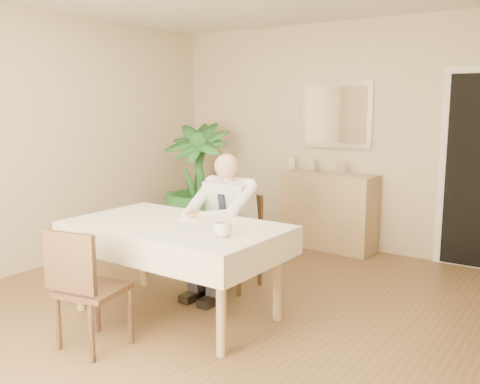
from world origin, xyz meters
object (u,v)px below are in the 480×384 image
Objects in this scene: dining_table at (175,234)px; coffee_mug at (223,230)px; seated_man at (220,218)px; potted_palm at (197,182)px; chair_far at (238,235)px; chair_near at (84,284)px; sideboard at (328,211)px.

dining_table is 0.59m from coffee_mug.
seated_man is (0.00, 0.59, 0.02)m from dining_table.
coffee_mug is 2.86m from potted_palm.
potted_palm is at bearing 135.01° from seated_man.
dining_table is 2.02× the size of chair_far.
chair_near is at bearing -96.10° from dining_table.
potted_palm is at bearing 147.08° from chair_far.
seated_man is 1.12× the size of sideboard.
potted_palm is at bearing 103.37° from chair_near.
potted_palm is at bearing 125.68° from dining_table.
potted_palm is (-1.38, 1.38, 0.03)m from seated_man.
seated_man reaches higher than chair_near.
chair_near is 0.77× the size of sideboard.
seated_man reaches higher than coffee_mug.
dining_table is at bearing -55.05° from potted_palm.
coffee_mug is 0.09× the size of potted_palm.
chair_near is at bearing -65.47° from potted_palm.
chair_far is 1.65m from sideboard.
chair_near is at bearing -93.99° from seated_man.
dining_table is at bearing -84.49° from chair_far.
chair_far is 0.59× the size of potted_palm.
potted_palm reaches higher than chair_near.
chair_far is 1.20m from coffee_mug.
dining_table is 12.79× the size of coffee_mug.
dining_table is 2.02× the size of chair_near.
potted_palm reaches higher than chair_far.
chair_near is 1.01m from coffee_mug.
coffee_mug is at bearing -76.92° from sideboard.
seated_man reaches higher than dining_table.
coffee_mug reaches higher than chair_near.
coffee_mug is (0.66, 0.70, 0.33)m from chair_near.
chair_near is (-0.10, -0.83, -0.19)m from dining_table.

